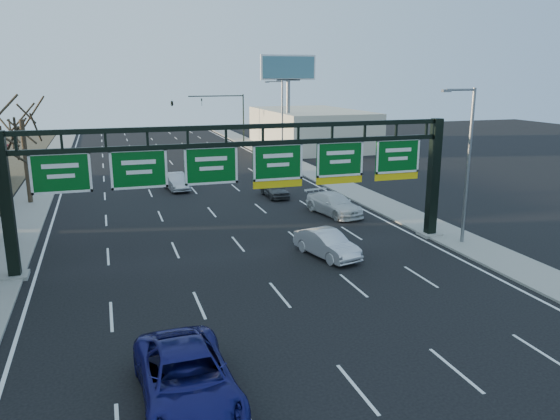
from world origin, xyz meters
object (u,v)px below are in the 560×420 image
object	(u,v)px
car_white_wagon	(334,204)
sign_gantry	(248,172)
car_silver_sedan	(327,244)
car_blue_suv	(187,379)

from	to	relation	value
car_white_wagon	sign_gantry	bearing A→B (deg)	-151.77
car_silver_sedan	car_white_wagon	distance (m)	9.36
sign_gantry	car_blue_suv	xyz separation A→B (m)	(-5.40, -13.14, -3.80)
sign_gantry	car_blue_suv	world-z (taller)	sign_gantry
car_blue_suv	car_silver_sedan	world-z (taller)	car_blue_suv
sign_gantry	car_white_wagon	xyz separation A→B (m)	(8.01, 6.72, -3.88)
sign_gantry	car_white_wagon	distance (m)	11.15
sign_gantry	car_blue_suv	distance (m)	14.71
sign_gantry	car_white_wagon	world-z (taller)	sign_gantry
car_white_wagon	car_silver_sedan	bearing A→B (deg)	-127.57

